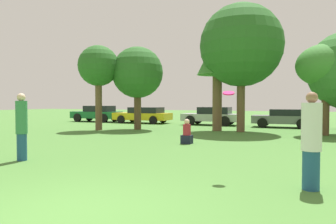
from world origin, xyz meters
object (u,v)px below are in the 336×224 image
tree_1 (137,73)px  parked_car_silver (212,115)px  frisbee (229,93)px  tree_4 (326,66)px  parked_car_yellow (143,115)px  person_thrower (22,126)px  parked_car_grey (283,118)px  person_catcher (311,141)px  parked_car_green (97,113)px  tree_2 (217,58)px  bystander_sitting (187,133)px  tree_0 (98,67)px  tree_3 (241,46)px

tree_1 → parked_car_silver: size_ratio=1.22×
frisbee → tree_4: bearing=77.7°
tree_1 → parked_car_yellow: (-2.62, 5.51, -2.80)m
person_thrower → parked_car_grey: person_thrower is taller
person_catcher → parked_car_yellow: size_ratio=0.40×
parked_car_green → tree_2: bearing=158.0°
parked_car_silver → bystander_sitting: bearing=99.2°
parked_car_silver → parked_car_grey: 5.04m
tree_0 → parked_car_green: (-5.29, 6.88, -3.05)m
bystander_sitting → tree_2: 7.33m
person_thrower → parked_car_yellow: 16.64m
parked_car_green → tree_0: bearing=125.6°
tree_3 → parked_car_silver: size_ratio=1.73×
person_thrower → tree_2: 12.34m
tree_1 → parked_car_silver: bearing=61.8°
frisbee → parked_car_silver: 16.49m
person_catcher → parked_car_yellow: person_catcher is taller
person_thrower → tree_1: (-2.17, 10.42, 2.48)m
parked_car_grey → person_thrower: bearing=67.5°
parked_car_green → parked_car_yellow: (4.57, -0.01, -0.06)m
frisbee → tree_1: (-8.01, 9.99, 1.60)m
person_thrower → person_catcher: bearing=0.0°
parked_car_yellow → person_thrower: bearing=104.8°
tree_3 → frisbee: bearing=-80.1°
tree_2 → parked_car_grey: bearing=50.8°
person_catcher → tree_3: bearing=-73.2°
person_catcher → parked_car_grey: 15.78m
tree_4 → parked_car_green: (-17.56, 4.67, -2.76)m
tree_3 → parked_car_green: size_ratio=1.64×
tree_0 → parked_car_green: tree_0 is taller
tree_1 → tree_4: bearing=4.7°
parked_car_yellow → parked_car_grey: bearing=177.2°
bystander_sitting → tree_0: 8.62m
tree_3 → tree_4: (4.29, -0.24, -1.38)m
person_thrower → parked_car_silver: bearing=86.3°
tree_4 → parked_car_silver: size_ratio=1.11×
bystander_sitting → parked_car_yellow: (-7.76, 10.53, 0.26)m
tree_1 → parked_car_grey: tree_1 is taller
frisbee → parked_car_yellow: size_ratio=0.06×
bystander_sitting → tree_1: 7.81m
person_thrower → tree_0: bearing=113.6°
tree_3 → parked_car_yellow: tree_3 is taller
tree_0 → tree_1: bearing=35.5°
parked_car_green → bystander_sitting: bearing=137.5°
tree_0 → parked_car_yellow: bearing=95.9°
person_thrower → parked_car_green: size_ratio=0.44×
frisbee → tree_3: bearing=99.9°
parked_car_silver → parked_car_grey: bearing=174.2°
person_thrower → tree_1: size_ratio=0.38×
tree_2 → parked_car_yellow: tree_2 is taller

